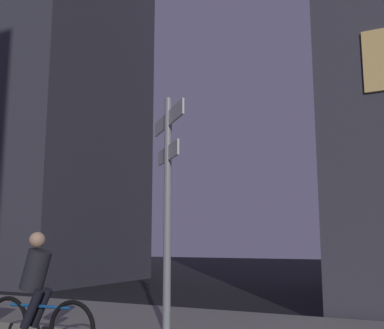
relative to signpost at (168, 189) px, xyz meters
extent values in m
cube|color=gray|center=(-0.92, 0.98, -2.23)|extent=(40.00, 2.92, 0.14)
cylinder|color=gray|center=(0.00, 0.00, -0.34)|extent=(0.12, 0.12, 3.64)
cube|color=white|center=(0.00, 0.00, 1.13)|extent=(1.16, 1.16, 0.24)
cube|color=white|center=(0.00, 0.00, 0.57)|extent=(0.82, 0.82, 0.24)
torus|color=black|center=(-0.64, -1.38, -1.94)|extent=(0.72, 0.10, 0.72)
torus|color=black|center=(-1.73, -1.45, -1.94)|extent=(0.72, 0.10, 0.72)
cylinder|color=#1959A5|center=(-1.18, -1.41, -1.69)|extent=(1.00, 0.10, 0.04)
cylinder|color=#26262D|center=(-1.28, -1.42, -1.21)|extent=(0.47, 0.34, 0.61)
sphere|color=tan|center=(-1.28, -1.42, -0.80)|extent=(0.22, 0.22, 0.22)
cylinder|color=black|center=(-1.24, -1.33, -1.72)|extent=(0.35, 0.14, 0.55)
cylinder|color=black|center=(-1.23, -1.51, -1.72)|extent=(0.35, 0.14, 0.55)
cube|color=#383842|center=(-10.76, 7.14, 5.56)|extent=(8.52, 6.27, 15.72)
camera|label=1|loc=(3.56, -6.35, -0.82)|focal=43.40mm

